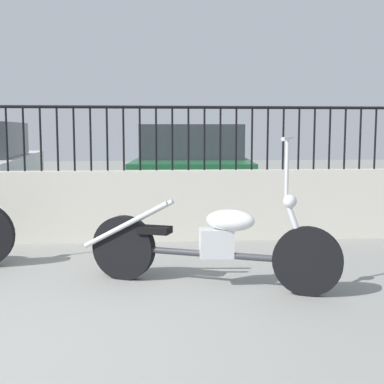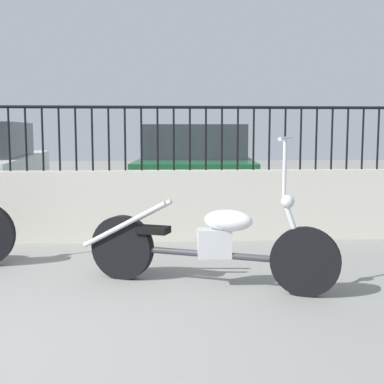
{
  "view_description": "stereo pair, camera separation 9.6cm",
  "coord_description": "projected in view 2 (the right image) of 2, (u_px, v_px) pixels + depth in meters",
  "views": [
    {
      "loc": [
        1.03,
        -3.19,
        1.33
      ],
      "look_at": [
        1.5,
        2.21,
        0.7
      ],
      "focal_mm": 50.0,
      "sensor_mm": 36.0,
      "label": 1
    },
    {
      "loc": [
        1.13,
        -3.2,
        1.33
      ],
      "look_at": [
        1.5,
        2.21,
        0.7
      ],
      "focal_mm": 50.0,
      "sensor_mm": 36.0,
      "label": 2
    }
  ],
  "objects": [
    {
      "name": "car_green",
      "position": [
        196.0,
        167.0,
        9.13
      ],
      "size": [
        2.11,
        4.4,
        1.42
      ],
      "rotation": [
        0.0,
        0.0,
        1.49
      ],
      "color": "black",
      "rests_on": "ground_plane"
    },
    {
      "name": "low_wall",
      "position": [
        61.0,
        207.0,
        6.34
      ],
      "size": [
        8.24,
        0.18,
        0.85
      ],
      "color": "beige",
      "rests_on": "ground_plane"
    },
    {
      "name": "fence_railing",
      "position": [
        59.0,
        127.0,
        6.24
      ],
      "size": [
        8.24,
        0.04,
        0.76
      ],
      "color": "black",
      "rests_on": "low_wall"
    },
    {
      "name": "motorcycle_dark_grey",
      "position": [
        197.0,
        243.0,
        4.55
      ],
      "size": [
        2.13,
        1.02,
        1.28
      ],
      "rotation": [
        0.0,
        0.0,
        -0.39
      ],
      "color": "black",
      "rests_on": "ground_plane"
    }
  ]
}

